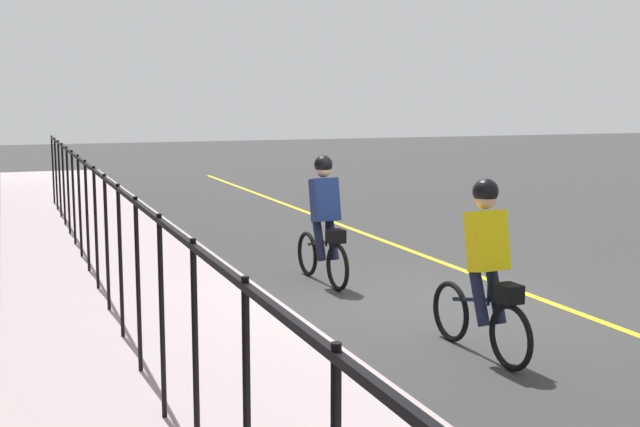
{
  "coord_description": "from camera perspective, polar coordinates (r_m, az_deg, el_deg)",
  "views": [
    {
      "loc": [
        -9.16,
        4.87,
        2.61
      ],
      "look_at": [
        1.43,
        0.75,
        1.0
      ],
      "focal_mm": 45.75,
      "sensor_mm": 36.0,
      "label": 1
    }
  ],
  "objects": [
    {
      "name": "iron_fence",
      "position": [
        10.3,
        -15.13,
        0.23
      ],
      "size": [
        19.85,
        0.04,
        1.6
      ],
      "color": "black",
      "rests_on": "sidewalk"
    },
    {
      "name": "sidewalk",
      "position": [
        9.62,
        -11.82,
        -7.39
      ],
      "size": [
        40.0,
        3.2,
        0.15
      ],
      "primitive_type": "cube",
      "color": "#A79799",
      "rests_on": "ground"
    },
    {
      "name": "lane_line_centre",
      "position": [
        11.51,
        13.66,
        -5.26
      ],
      "size": [
        36.0,
        0.12,
        0.01
      ],
      "primitive_type": "cube",
      "color": "yellow",
      "rests_on": "ground"
    },
    {
      "name": "cyclist_follow",
      "position": [
        8.34,
        11.47,
        -3.84
      ],
      "size": [
        1.71,
        0.38,
        1.83
      ],
      "rotation": [
        0.0,
        0.0,
        0.05
      ],
      "color": "black",
      "rests_on": "ground"
    },
    {
      "name": "ground_plane",
      "position": [
        10.69,
        6.56,
        -6.11
      ],
      "size": [
        80.0,
        80.0,
        0.0
      ],
      "primitive_type": "plane",
      "color": "#353434"
    },
    {
      "name": "cyclist_lead",
      "position": [
        11.41,
        0.29,
        -0.49
      ],
      "size": [
        1.71,
        0.38,
        1.83
      ],
      "rotation": [
        0.0,
        0.0,
        0.05
      ],
      "color": "black",
      "rests_on": "ground"
    }
  ]
}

